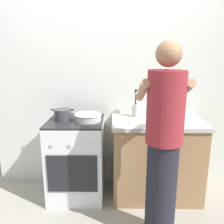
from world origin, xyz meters
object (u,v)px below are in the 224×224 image
Objects in this scene: pot at (63,115)px; utensil_crock at (136,109)px; person at (163,147)px; spice_bottle at (160,117)px; mixing_bowl at (88,117)px; stove_range at (77,158)px.

utensil_crock reaches higher than pot.
pot is 0.83m from utensil_crock.
person is at bearing -34.13° from pot.
utensil_crock reaches higher than spice_bottle.
utensil_crock is at bearing 10.07° from pot.
pot is 0.28m from mixing_bowl.
stove_range is 0.51m from mixing_bowl.
pot is 0.77× the size of utensil_crock.
mixing_bowl is at bearing -7.72° from stove_range.
stove_range is at bearing -5.70° from pot.
person is (0.69, -0.62, -0.08)m from mixing_bowl.
spice_bottle is at bearing -37.94° from utensil_crock.
pot is 0.14× the size of person.
person reaches higher than mixing_bowl.
utensil_crock is 0.30m from spice_bottle.
person reaches higher than stove_range.
stove_range is 1.13m from person.
person reaches higher than utensil_crock.
spice_bottle is 0.05× the size of person.
utensil_crock reaches higher than stove_range.
stove_range is 1.04m from spice_bottle.
mixing_bowl is at bearing 179.60° from spice_bottle.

